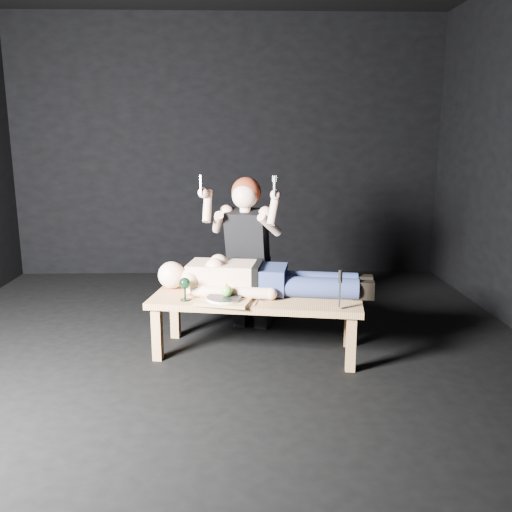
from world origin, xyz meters
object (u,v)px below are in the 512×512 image
Objects in this scene: serving_tray at (224,301)px; carving_knife at (340,290)px; table at (256,325)px; lying_man at (265,275)px; goblet at (185,289)px; kneeling_woman at (250,252)px.

carving_knife reaches higher than serving_tray.
table is 0.37m from serving_tray.
goblet is at bearing -152.09° from lying_man.
table is 4.17× the size of serving_tray.
table is 9.05× the size of goblet.
carving_knife is at bearing -12.09° from goblet.
goblet is at bearing -109.78° from kneeling_woman.
table is 1.16× the size of kneeling_woman.
lying_man is at bearing 18.42° from goblet.
lying_man reaches higher than table.
serving_tray is (-0.24, -0.15, 0.24)m from table.
lying_man is 9.39× the size of goblet.
goblet is (-0.29, 0.06, 0.08)m from serving_tray.
kneeling_woman is 3.59× the size of serving_tray.
lying_man is 0.42m from serving_tray.
carving_knife is at bearing -20.01° from table.
table is 0.72m from kneeling_woman.
lying_man is 0.47m from kneeling_woman.
table is at bearing -112.65° from lying_man.
serving_tray is (-0.20, -0.70, -0.21)m from kneeling_woman.
kneeling_woman is (-0.04, 0.56, 0.45)m from table.
kneeling_woman is 7.78× the size of goblet.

